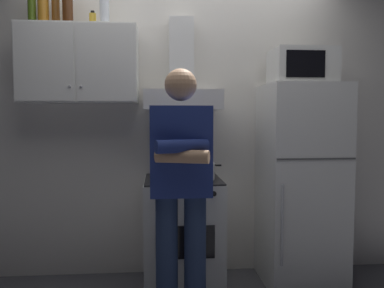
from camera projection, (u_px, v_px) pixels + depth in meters
The scene contains 14 objects.
back_wall_tiled at pixel (186, 116), 3.35m from camera, with size 4.80×0.10×2.70m, color silver.
upper_cabinet at pixel (80, 65), 3.02m from camera, with size 0.90×0.37×0.60m.
stove_oven at pixel (183, 232), 3.05m from camera, with size 0.60×0.62×0.87m.
range_hood at pixel (182, 85), 3.10m from camera, with size 0.60×0.44×0.75m.
refrigerator at pixel (301, 185), 3.11m from camera, with size 0.60×0.62×1.60m.
microwave at pixel (302, 67), 3.07m from camera, with size 0.48×0.37×0.28m.
person_standing at pixel (181, 188), 2.42m from camera, with size 0.38×0.33×1.64m.
cooking_pot at pixel (201, 171), 2.91m from camera, with size 0.31×0.21×0.12m.
bottle_olive_oil at pixel (32, 9), 3.00m from camera, with size 0.06×0.06×0.27m.
bottle_liquor_amber at pixel (43, 8), 2.99m from camera, with size 0.08×0.08×0.28m.
bottle_rum_dark at pixel (68, 5), 2.96m from camera, with size 0.08×0.08×0.31m.
bottle_spice_jar at pixel (93, 20), 3.05m from camera, with size 0.05×0.05×0.13m.
bottle_vodka_clear at pixel (104, 6), 3.01m from camera, with size 0.07×0.07×0.32m.
bottle_beer_brown at pixel (56, 11), 3.01m from camera, with size 0.06×0.06×0.25m.
Camera 1 is at (-0.23, -2.75, 1.34)m, focal length 36.17 mm.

